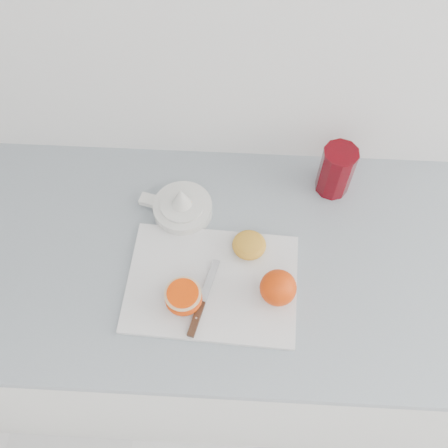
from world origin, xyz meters
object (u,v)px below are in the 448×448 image
counter (270,323)px  citrus_juicer (182,207)px  half_orange (183,297)px  red_tumbler (336,172)px  cutting_board (212,283)px

counter → citrus_juicer: citrus_juicer is taller
counter → half_orange: half_orange is taller
red_tumbler → cutting_board: bearing=-135.0°
cutting_board → half_orange: 0.08m
half_orange → citrus_juicer: citrus_juicer is taller
counter → citrus_juicer: bearing=156.7°
half_orange → red_tumbler: 0.47m
counter → citrus_juicer: size_ratio=13.51×
half_orange → citrus_juicer: bearing=96.5°
cutting_board → citrus_juicer: bearing=114.4°
citrus_juicer → counter: bearing=-23.3°
citrus_juicer → red_tumbler: red_tumbler is taller
red_tumbler → counter: bearing=-120.0°
half_orange → red_tumbler: bearing=44.4°
counter → cutting_board: (-0.16, -0.08, 0.45)m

